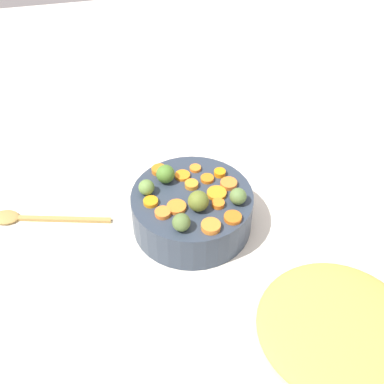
% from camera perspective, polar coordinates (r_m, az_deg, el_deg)
% --- Properties ---
extents(tabletop, '(2.40, 2.40, 0.02)m').
position_cam_1_polar(tabletop, '(1.10, 0.58, -3.21)').
color(tabletop, silver).
rests_on(tabletop, ground).
extents(serving_bowl_carrots, '(0.25, 0.25, 0.09)m').
position_cam_1_polar(serving_bowl_carrots, '(1.04, 0.00, -2.09)').
color(serving_bowl_carrots, '#2D3847').
rests_on(serving_bowl_carrots, tabletop).
extents(metal_pot, '(0.27, 0.27, 0.10)m').
position_cam_1_polar(metal_pot, '(0.87, 15.27, -17.05)').
color(metal_pot, '#B5B2B9').
rests_on(metal_pot, tabletop).
extents(stuffing_mound, '(0.25, 0.25, 0.04)m').
position_cam_1_polar(stuffing_mound, '(0.81, 16.21, -14.55)').
color(stuffing_mound, '#B9A549').
rests_on(stuffing_mound, metal_pot).
extents(carrot_slice_0, '(0.04, 0.04, 0.01)m').
position_cam_1_polar(carrot_slice_0, '(1.01, 2.81, -0.15)').
color(carrot_slice_0, orange).
rests_on(carrot_slice_0, serving_bowl_carrots).
extents(carrot_slice_1, '(0.04, 0.04, 0.01)m').
position_cam_1_polar(carrot_slice_1, '(1.03, -0.06, 0.84)').
color(carrot_slice_1, orange).
rests_on(carrot_slice_1, serving_bowl_carrots).
extents(carrot_slice_2, '(0.05, 0.05, 0.01)m').
position_cam_1_polar(carrot_slice_2, '(0.99, -1.76, -1.71)').
color(carrot_slice_2, orange).
rests_on(carrot_slice_2, serving_bowl_carrots).
extents(carrot_slice_3, '(0.04, 0.04, 0.01)m').
position_cam_1_polar(carrot_slice_3, '(1.07, -3.76, 2.51)').
color(carrot_slice_3, orange).
rests_on(carrot_slice_3, serving_bowl_carrots).
extents(carrot_slice_4, '(0.04, 0.04, 0.01)m').
position_cam_1_polar(carrot_slice_4, '(1.00, -4.70, -1.11)').
color(carrot_slice_4, orange).
rests_on(carrot_slice_4, serving_bowl_carrots).
extents(carrot_slice_5, '(0.03, 0.03, 0.01)m').
position_cam_1_polar(carrot_slice_5, '(1.06, 3.17, 2.18)').
color(carrot_slice_5, orange).
rests_on(carrot_slice_5, serving_bowl_carrots).
extents(carrot_slice_6, '(0.04, 0.04, 0.01)m').
position_cam_1_polar(carrot_slice_6, '(1.05, 1.74, 1.52)').
color(carrot_slice_6, orange).
rests_on(carrot_slice_6, serving_bowl_carrots).
extents(carrot_slice_7, '(0.04, 0.04, 0.01)m').
position_cam_1_polar(carrot_slice_7, '(0.98, -3.34, -2.37)').
color(carrot_slice_7, orange).
rests_on(carrot_slice_7, serving_bowl_carrots).
extents(carrot_slice_8, '(0.03, 0.03, 0.01)m').
position_cam_1_polar(carrot_slice_8, '(0.99, 2.99, -1.35)').
color(carrot_slice_8, orange).
rests_on(carrot_slice_8, serving_bowl_carrots).
extents(carrot_slice_9, '(0.03, 0.03, 0.01)m').
position_cam_1_polar(carrot_slice_9, '(1.06, -1.09, 1.88)').
color(carrot_slice_9, orange).
rests_on(carrot_slice_9, serving_bowl_carrots).
extents(carrot_slice_10, '(0.04, 0.04, 0.01)m').
position_cam_1_polar(carrot_slice_10, '(1.04, 4.17, 0.95)').
color(carrot_slice_10, orange).
rests_on(carrot_slice_10, serving_bowl_carrots).
extents(carrot_slice_11, '(0.04, 0.04, 0.01)m').
position_cam_1_polar(carrot_slice_11, '(0.95, 2.10, -3.91)').
color(carrot_slice_11, orange).
rests_on(carrot_slice_11, serving_bowl_carrots).
extents(carrot_slice_12, '(0.04, 0.04, 0.01)m').
position_cam_1_polar(carrot_slice_12, '(0.97, 4.64, -2.91)').
color(carrot_slice_12, orange).
rests_on(carrot_slice_12, serving_bowl_carrots).
extents(carrot_slice_13, '(0.03, 0.03, 0.01)m').
position_cam_1_polar(carrot_slice_13, '(1.07, 0.38, 2.70)').
color(carrot_slice_13, orange).
rests_on(carrot_slice_13, serving_bowl_carrots).
extents(brussels_sprout_0, '(0.04, 0.04, 0.04)m').
position_cam_1_polar(brussels_sprout_0, '(0.97, 0.73, -1.03)').
color(brussels_sprout_0, olive).
rests_on(brussels_sprout_0, serving_bowl_carrots).
extents(brussels_sprout_1, '(0.04, 0.04, 0.04)m').
position_cam_1_polar(brussels_sprout_1, '(1.04, -3.03, 2.05)').
color(brussels_sprout_1, '#4B792A').
rests_on(brussels_sprout_1, serving_bowl_carrots).
extents(brussels_sprout_2, '(0.03, 0.03, 0.03)m').
position_cam_1_polar(brussels_sprout_2, '(1.01, -5.18, 0.53)').
color(brussels_sprout_2, olive).
rests_on(brussels_sprout_2, serving_bowl_carrots).
extents(brussels_sprout_3, '(0.03, 0.03, 0.03)m').
position_cam_1_polar(brussels_sprout_3, '(0.94, -1.22, -3.46)').
color(brussels_sprout_3, '#536E35').
rests_on(brussels_sprout_3, serving_bowl_carrots).
extents(brussels_sprout_4, '(0.03, 0.03, 0.03)m').
position_cam_1_polar(brussels_sprout_4, '(0.99, 5.24, -0.49)').
color(brussels_sprout_4, '#59783D').
rests_on(brussels_sprout_4, serving_bowl_carrots).
extents(wooden_spoon, '(0.09, 0.26, 0.01)m').
position_cam_1_polar(wooden_spoon, '(1.14, -18.19, -2.81)').
color(wooden_spoon, '#AB8746').
rests_on(wooden_spoon, tabletop).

